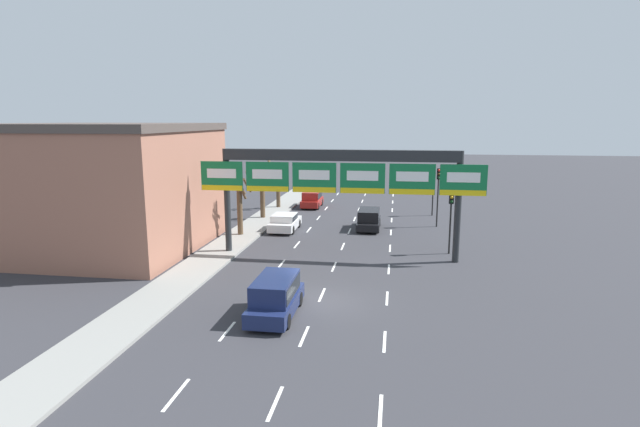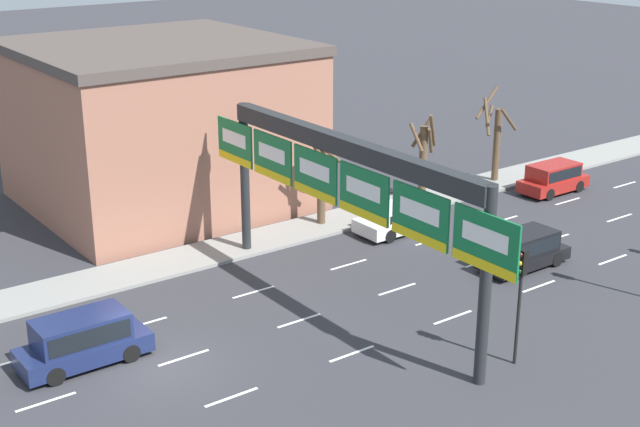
# 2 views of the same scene
# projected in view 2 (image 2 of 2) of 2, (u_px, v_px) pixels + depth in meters

# --- Properties ---
(ground_plane) EXTENTS (220.00, 220.00, 0.00)m
(ground_plane) POSITION_uv_depth(u_px,v_px,m) (158.00, 366.00, 31.02)
(ground_plane) COLOR #333338
(sidewalk_left) EXTENTS (2.80, 110.00, 0.15)m
(sidewalk_left) POSITION_uv_depth(u_px,v_px,m) (71.00, 288.00, 37.09)
(sidewalk_left) COLOR gray
(sidewalk_left) RESTS_ON ground_plane
(lane_dashes) EXTENTS (6.72, 67.00, 0.01)m
(lane_dashes) POSITION_uv_depth(u_px,v_px,m) (441.00, 275.00, 38.55)
(lane_dashes) COLOR white
(lane_dashes) RESTS_ON ground_plane
(sign_gantry) EXTENTS (17.97, 0.70, 6.96)m
(sign_gantry) POSITION_uv_depth(u_px,v_px,m) (344.00, 172.00, 33.70)
(sign_gantry) COLOR #232628
(sign_gantry) RESTS_ON ground_plane
(building_near) EXTENTS (13.14, 13.39, 8.56)m
(building_near) POSITION_uv_depth(u_px,v_px,m) (159.00, 124.00, 46.66)
(building_near) COLOR #9E6651
(building_near) RESTS_ON ground_plane
(car_white) EXTENTS (1.97, 4.28, 1.37)m
(car_white) POSITION_uv_depth(u_px,v_px,m) (397.00, 218.00, 43.33)
(car_white) COLOR silver
(car_white) RESTS_ON ground_plane
(suv_black) EXTENTS (1.80, 4.34, 1.63)m
(suv_black) POSITION_uv_depth(u_px,v_px,m) (523.00, 248.00, 39.07)
(suv_black) COLOR black
(suv_black) RESTS_ON ground_plane
(suv_navy) EXTENTS (1.85, 4.55, 1.81)m
(suv_navy) POSITION_uv_depth(u_px,v_px,m) (82.00, 338.00, 30.85)
(suv_navy) COLOR #19234C
(suv_navy) RESTS_ON ground_plane
(suv_red) EXTENTS (1.80, 4.13, 1.65)m
(suv_red) POSITION_uv_depth(u_px,v_px,m) (553.00, 177.00, 49.19)
(suv_red) COLOR maroon
(suv_red) RESTS_ON ground_plane
(traffic_light_near_gantry) EXTENTS (0.30, 0.35, 4.28)m
(traffic_light_near_gantry) POSITION_uv_depth(u_px,v_px,m) (520.00, 283.00, 30.19)
(traffic_light_near_gantry) COLOR black
(traffic_light_near_gantry) RESTS_ON ground_plane
(tree_bare_closest) EXTENTS (1.13, 1.65, 4.98)m
(tree_bare_closest) POSITION_uv_depth(u_px,v_px,m) (322.00, 174.00, 43.47)
(tree_bare_closest) COLOR brown
(tree_bare_closest) RESTS_ON sidewalk_left
(tree_bare_second) EXTENTS (1.90, 1.88, 5.21)m
(tree_bare_second) POSITION_uv_depth(u_px,v_px,m) (496.00, 136.00, 50.43)
(tree_bare_second) COLOR brown
(tree_bare_second) RESTS_ON sidewalk_left
(tree_bare_third) EXTENTS (1.56, 1.44, 4.72)m
(tree_bare_third) POSITION_uv_depth(u_px,v_px,m) (424.00, 155.00, 47.48)
(tree_bare_third) COLOR brown
(tree_bare_third) RESTS_ON sidewalk_left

